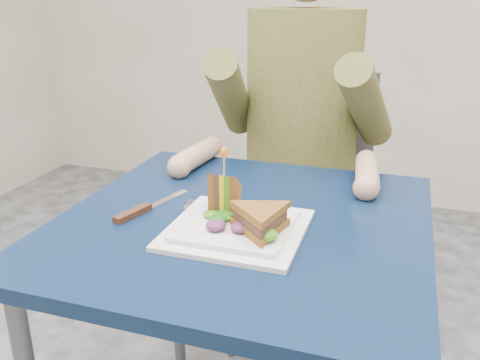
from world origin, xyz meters
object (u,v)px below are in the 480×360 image
(table, at_px, (243,252))
(fork, at_px, (183,218))
(chair, at_px, (304,190))
(sandwich_upright, at_px, (224,196))
(knife, at_px, (140,211))
(sandwich_flat, at_px, (261,220))
(plate, at_px, (237,228))
(diner, at_px, (302,85))

(table, bearing_deg, fork, -160.10)
(chair, height_order, fork, chair)
(sandwich_upright, distance_m, knife, 0.19)
(table, bearing_deg, sandwich_flat, -55.10)
(chair, distance_m, plate, 0.77)
(plate, bearing_deg, fork, 169.48)
(diner, height_order, knife, diner)
(table, height_order, diner, diner)
(diner, distance_m, fork, 0.64)
(chair, bearing_deg, table, -90.00)
(sandwich_flat, bearing_deg, plate, 155.56)
(table, relative_size, knife, 3.44)
(sandwich_upright, bearing_deg, sandwich_flat, -35.89)
(diner, relative_size, fork, 4.17)
(table, distance_m, chair, 0.68)
(chair, distance_m, knife, 0.78)
(plate, height_order, fork, plate)
(plate, height_order, sandwich_upright, sandwich_upright)
(table, relative_size, chair, 0.81)
(sandwich_upright, bearing_deg, plate, -47.16)
(fork, bearing_deg, chair, 80.74)
(table, relative_size, diner, 1.01)
(plate, relative_size, sandwich_flat, 1.35)
(diner, distance_m, knife, 0.67)
(table, xyz_separation_m, fork, (-0.12, -0.04, 0.08))
(plate, relative_size, knife, 1.19)
(chair, xyz_separation_m, diner, (-0.00, -0.11, 0.37))
(plate, bearing_deg, sandwich_upright, 132.84)
(diner, xyz_separation_m, knife, (-0.22, -0.61, -0.18))
(sandwich_flat, relative_size, sandwich_upright, 1.50)
(table, xyz_separation_m, diner, (-0.00, 0.56, 0.26))
(diner, relative_size, knife, 3.42)
(chair, relative_size, sandwich_upright, 7.25)
(fork, bearing_deg, knife, -178.33)
(table, distance_m, plate, 0.11)
(diner, height_order, sandwich_upright, diner)
(plate, bearing_deg, chair, 90.64)
(sandwich_upright, xyz_separation_m, knife, (-0.18, -0.02, -0.05))
(sandwich_flat, relative_size, knife, 0.88)
(knife, bearing_deg, diner, 70.36)
(diner, relative_size, plate, 2.87)
(table, height_order, plate, plate)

